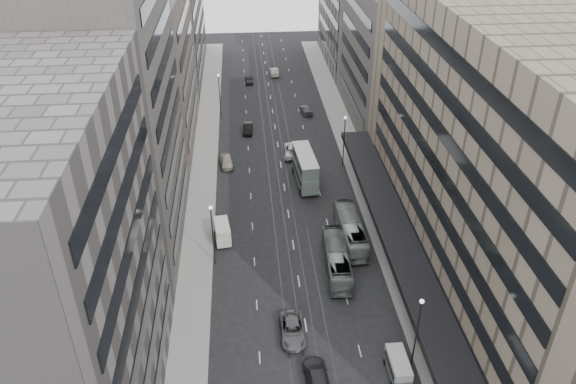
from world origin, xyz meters
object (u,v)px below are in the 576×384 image
object	(u,v)px
bus_near	(337,259)
panel_van	(222,232)
sedan_2	(293,330)
double_decker	(305,168)
vw_microbus	(398,366)
bus_far	(351,230)

from	to	relation	value
bus_near	panel_van	bearing A→B (deg)	-24.03
sedan_2	panel_van	bearing A→B (deg)	113.38
double_decker	vw_microbus	size ratio (longest dim) A/B	2.20
bus_near	sedan_2	size ratio (longest dim) A/B	2.00
bus_far	vw_microbus	world-z (taller)	bus_far
double_decker	panel_van	distance (m)	17.98
bus_near	panel_van	world-z (taller)	bus_near
bus_near	bus_far	distance (m)	6.20
vw_microbus	bus_far	bearing A→B (deg)	91.25
bus_far	sedan_2	xyz separation A→B (m)	(-8.81, -15.64, -0.79)
bus_far	panel_van	xyz separation A→B (m)	(-16.17, 1.29, -0.15)
bus_near	sedan_2	world-z (taller)	bus_near
bus_far	panel_van	bearing A→B (deg)	-5.14
vw_microbus	bus_near	bearing A→B (deg)	101.18
bus_near	bus_far	xyz separation A→B (m)	(2.66, 5.60, 0.03)
bus_near	double_decker	bearing A→B (deg)	-82.75
double_decker	panel_van	xyz separation A→B (m)	(-12.00, -13.33, -1.22)
bus_far	double_decker	bearing A→B (deg)	-74.68
bus_near	bus_far	size ratio (longest dim) A/B	0.98
vw_microbus	panel_van	bearing A→B (deg)	125.86
bus_near	vw_microbus	bearing A→B (deg)	104.55
bus_far	sedan_2	distance (m)	17.97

